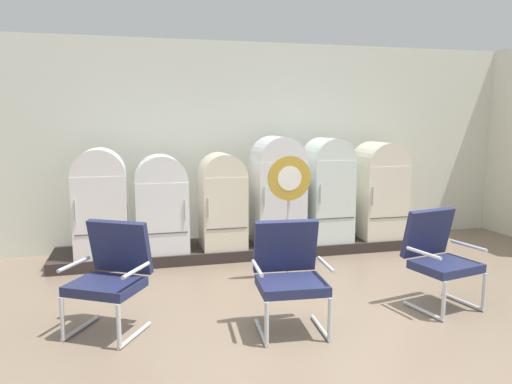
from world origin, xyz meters
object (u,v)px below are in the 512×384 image
object	(u,v)px
refrigerator_0	(100,199)
armchair_left	(111,271)
refrigerator_2	(222,198)
armchair_right	(438,253)
refrigerator_4	(328,186)
refrigerator_5	(379,187)
armchair_center	(289,270)
refrigerator_3	(277,187)
sign_stand	(289,214)
refrigerator_1	(161,201)

from	to	relation	value
refrigerator_0	armchair_left	distance (m)	2.21
refrigerator_2	armchair_right	xyz separation A→B (m)	(1.91, -2.42, -0.30)
refrigerator_4	refrigerator_5	bearing A→B (deg)	0.07
armchair_center	refrigerator_3	bearing A→B (deg)	75.71
armchair_left	refrigerator_5	bearing A→B (deg)	29.06
refrigerator_5	armchair_right	xyz separation A→B (m)	(-0.60, -2.43, -0.37)
refrigerator_4	sign_stand	xyz separation A→B (m)	(-1.02, -1.23, -0.14)
armchair_center	refrigerator_5	bearing A→B (deg)	48.08
armchair_left	armchair_center	bearing A→B (deg)	-13.31
armchair_right	sign_stand	world-z (taller)	sign_stand
refrigerator_5	sign_stand	xyz separation A→B (m)	(-1.89, -1.23, -0.10)
refrigerator_0	refrigerator_2	bearing A→B (deg)	0.54
refrigerator_2	armchair_center	bearing A→B (deg)	-86.12
refrigerator_1	refrigerator_4	distance (m)	2.51
refrigerator_2	refrigerator_5	size ratio (longest dim) A/B	0.91
sign_stand	refrigerator_0	bearing A→B (deg)	152.37
refrigerator_1	refrigerator_4	bearing A→B (deg)	0.78
refrigerator_4	armchair_right	distance (m)	2.48
refrigerator_3	refrigerator_5	xyz separation A→B (m)	(1.67, -0.00, -0.06)
armchair_center	sign_stand	size ratio (longest dim) A/B	0.66
refrigerator_5	armchair_left	size ratio (longest dim) A/B	1.44
refrigerator_0	armchair_left	xyz separation A→B (m)	(0.21, -2.18, -0.35)
refrigerator_4	refrigerator_5	xyz separation A→B (m)	(0.87, 0.00, -0.05)
refrigerator_2	armchair_center	distance (m)	2.60
armchair_right	armchair_center	xyz separation A→B (m)	(-1.73, -0.16, 0.00)
armchair_left	refrigerator_2	bearing A→B (deg)	56.21
refrigerator_0	refrigerator_5	bearing A→B (deg)	0.43
refrigerator_5	armchair_right	bearing A→B (deg)	-103.82
armchair_right	sign_stand	distance (m)	1.79
refrigerator_3	refrigerator_2	bearing A→B (deg)	-178.91
refrigerator_3	armchair_left	bearing A→B (deg)	-136.21
refrigerator_0	refrigerator_4	bearing A→B (deg)	0.53
armchair_right	armchair_center	world-z (taller)	same
refrigerator_0	refrigerator_2	distance (m)	1.68
refrigerator_3	armchair_center	distance (m)	2.71
refrigerator_3	armchair_center	xyz separation A→B (m)	(-0.66, -2.60, -0.42)
refrigerator_3	refrigerator_4	size ratio (longest dim) A/B	1.02
refrigerator_2	refrigerator_3	bearing A→B (deg)	1.09
refrigerator_0	refrigerator_1	world-z (taller)	refrigerator_0
refrigerator_2	sign_stand	world-z (taller)	sign_stand
refrigerator_0	armchair_left	world-z (taller)	refrigerator_0
refrigerator_1	refrigerator_3	bearing A→B (deg)	1.18
refrigerator_5	armchair_center	bearing A→B (deg)	-131.92
armchair_center	refrigerator_4	bearing A→B (deg)	60.62
refrigerator_4	armchair_center	bearing A→B (deg)	-119.38
sign_stand	refrigerator_4	bearing A→B (deg)	50.25
refrigerator_5	armchair_left	distance (m)	4.56
refrigerator_2	refrigerator_3	size ratio (longest dim) A/B	0.85
armchair_center	sign_stand	world-z (taller)	sign_stand
refrigerator_4	armchair_left	distance (m)	3.83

